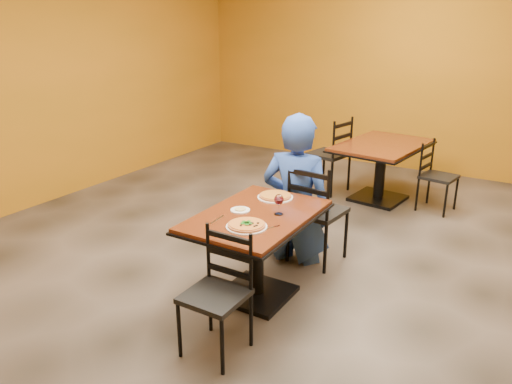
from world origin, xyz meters
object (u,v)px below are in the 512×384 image
Objects in this scene: wine_glass at (279,204)px; pizza_main at (247,225)px; table_second at (381,158)px; chair_main_far at (318,212)px; chair_main_near at (215,297)px; diner at (297,188)px; side_plate at (240,210)px; plate_far at (275,197)px; chair_second_left at (328,154)px; table_main at (256,236)px; pizza_far at (275,196)px; chair_second_right at (439,177)px; plate_main at (247,227)px.

pizza_main is at bearing -102.68° from wine_glass.
table_second is 8.13× the size of wine_glass.
chair_main_far is 3.50× the size of pizza_main.
chair_main_near is at bearing -83.42° from pizza_main.
side_plate is (-0.10, -0.84, 0.04)m from diner.
chair_main_near is at bearing 95.28° from chair_main_far.
plate_far and side_plate have the same top height.
chair_second_left is (-0.74, 1.97, 0.01)m from chair_main_far.
table_main is 0.80m from chair_main_near.
plate_far is at bearing 99.05° from chair_main_near.
diner is 0.42m from pizza_far.
chair_second_right is at bearing 73.29° from table_main.
side_plate is at bearing -95.58° from table_second.
pizza_far is at bearing 100.84° from pizza_main.
wine_glass is at bearing 98.55° from diner.
table_second is 5.23× the size of pizza_far.
pizza_far is (-0.20, -0.48, 0.27)m from chair_main_far.
wine_glass is at bearing 88.56° from chair_main_near.
chair_main_near reaches higher than pizza_far.
wine_glass is at bearing -56.96° from plate_far.
chair_second_right is 2.64m from pizza_far.
pizza_main is (0.13, -1.09, 0.06)m from diner.
table_main is 0.35m from plate_main.
plate_main and plate_far have the same top height.
wine_glass is (0.01, -0.80, 0.34)m from chair_main_far.
side_plate is at bearing -173.94° from table_main.
wine_glass is at bearing 96.27° from chair_main_far.
chair_main_near is 0.88× the size of chair_main_far.
pizza_far is at bearing 169.28° from chair_second_right.
table_main is at bearing 99.99° from chair_main_near.
chair_main_far reaches higher than pizza_main.
chair_main_near is 1.66m from chair_main_far.
chair_main_far is 2.10m from chair_second_left.
table_main is at bearing 22.95° from chair_second_left.
table_second is at bearing -83.73° from chair_main_far.
pizza_main is at bearing 96.59° from chair_main_near.
pizza_main is (0.08, -0.27, 0.21)m from table_main.
wine_glass reaches higher than plate_far.
wine_glass is at bearing 77.32° from plate_main.
table_main is 4.33× the size of pizza_main.
table_main is at bearing 106.01° from pizza_main.
chair_main_far is at bearing 169.88° from chair_second_right.
chair_second_right reaches higher than plate_far.
chair_second_left reaches higher than plate_main.
pizza_far is (-0.05, 0.40, 0.21)m from table_main.
plate_far is at bearing 169.28° from chair_second_right.
diner is 7.95× the size of wine_glass.
plate_far is 0.39m from wine_glass.
chair_second_right reaches higher than plate_main.
pizza_main is (-0.06, -3.13, 0.21)m from table_second.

